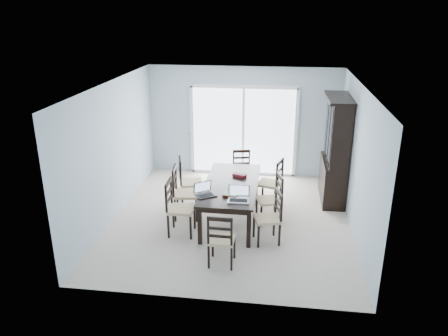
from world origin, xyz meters
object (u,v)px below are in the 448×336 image
(chair_end_far, at_px, (242,166))
(laptop_silver, at_px, (239,198))
(cell_phone, at_px, (231,201))
(chair_right_far, at_px, (274,178))
(laptop_dark, at_px, (206,193))
(game_box, at_px, (240,175))
(chair_right_near, at_px, (272,212))
(chair_right_mid, at_px, (274,193))
(chair_left_far, at_px, (186,176))
(hot_tub, at_px, (228,142))
(china_hutch, at_px, (336,151))
(dining_table, at_px, (231,187))
(chair_left_mid, at_px, (181,187))
(chair_end_near, at_px, (221,235))
(chair_left_near, at_px, (175,202))

(chair_end_far, distance_m, laptop_silver, 2.30)
(cell_phone, bearing_deg, chair_right_far, 95.68)
(laptop_dark, bearing_deg, game_box, 28.82)
(laptop_silver, height_order, game_box, laptop_silver)
(chair_right_near, bearing_deg, laptop_dark, 68.90)
(chair_right_mid, bearing_deg, chair_end_far, 9.66)
(chair_left_far, xyz_separation_m, hot_tub, (0.50, 2.87, -0.12))
(cell_phone, bearing_deg, chair_right_near, 35.51)
(china_hutch, distance_m, chair_end_far, 2.05)
(chair_left_far, distance_m, laptop_dark, 1.37)
(game_box, bearing_deg, laptop_dark, -116.64)
(dining_table, bearing_deg, chair_end_far, 87.63)
(chair_right_mid, xyz_separation_m, hot_tub, (-1.29, 3.41, -0.08))
(chair_right_near, height_order, chair_end_far, chair_right_near)
(chair_left_mid, distance_m, laptop_dark, 0.87)
(chair_right_far, relative_size, laptop_silver, 3.06)
(dining_table, bearing_deg, chair_right_near, -42.77)
(laptop_dark, bearing_deg, cell_phone, -54.89)
(chair_left_far, height_order, chair_right_near, chair_left_far)
(chair_left_far, distance_m, chair_right_near, 2.22)
(chair_end_far, bearing_deg, chair_right_mid, 104.83)
(chair_right_far, bearing_deg, laptop_silver, 175.41)
(china_hutch, relative_size, laptop_silver, 5.81)
(hot_tub, bearing_deg, chair_right_near, -72.86)
(laptop_dark, relative_size, laptop_silver, 1.09)
(china_hutch, xyz_separation_m, laptop_silver, (-1.81, -2.03, -0.26))
(chair_left_far, distance_m, chair_right_far, 1.79)
(chair_left_mid, bearing_deg, chair_end_near, 24.87)
(chair_right_near, xyz_separation_m, cell_phone, (-0.70, -0.07, 0.18))
(chair_right_near, xyz_separation_m, chair_right_far, (-0.01, 1.48, 0.04))
(laptop_dark, relative_size, cell_phone, 4.02)
(chair_end_near, xyz_separation_m, laptop_silver, (0.18, 0.87, 0.25))
(dining_table, xyz_separation_m, chair_left_far, (-0.99, 0.57, -0.06))
(laptop_silver, bearing_deg, laptop_dark, 164.52)
(china_hutch, relative_size, chair_right_mid, 2.02)
(dining_table, xyz_separation_m, cell_phone, (0.10, -0.81, 0.08))
(chair_end_near, height_order, chair_end_far, chair_end_near)
(chair_left_mid, distance_m, cell_phone, 1.33)
(chair_left_near, bearing_deg, hot_tub, 172.95)
(chair_left_far, bearing_deg, game_box, 63.81)
(cell_phone, bearing_deg, laptop_silver, 46.58)
(china_hutch, distance_m, game_box, 2.12)
(chair_left_mid, distance_m, chair_end_far, 1.84)
(china_hutch, relative_size, chair_end_near, 2.08)
(game_box, bearing_deg, chair_right_far, 30.49)
(chair_right_near, distance_m, chair_right_far, 1.48)
(chair_left_mid, distance_m, chair_right_mid, 1.77)
(chair_right_far, xyz_separation_m, laptop_silver, (-0.57, -1.52, 0.20))
(chair_left_near, xyz_separation_m, laptop_dark, (0.54, 0.03, 0.19))
(game_box, bearing_deg, chair_left_near, -135.44)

